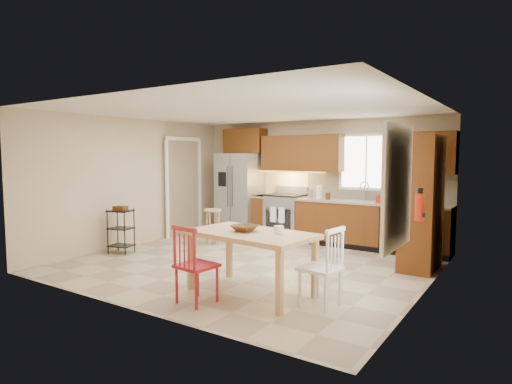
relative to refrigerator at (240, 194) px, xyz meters
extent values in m
plane|color=tan|center=(1.70, -2.12, -0.91)|extent=(5.50, 5.50, 0.00)
cube|color=silver|center=(1.70, -2.12, 1.59)|extent=(5.50, 5.00, 0.02)
cube|color=#CCB793|center=(1.70, 0.38, 0.34)|extent=(5.50, 0.02, 2.50)
cube|color=#CCB793|center=(1.70, -4.62, 0.34)|extent=(5.50, 0.02, 2.50)
cube|color=#CCB793|center=(-1.05, -2.12, 0.34)|extent=(0.02, 5.00, 2.50)
cube|color=#CCB793|center=(4.45, -2.12, 0.34)|extent=(0.02, 5.00, 2.50)
cube|color=gray|center=(0.00, 0.00, 0.00)|extent=(0.92, 0.75, 1.82)
cube|color=gray|center=(1.15, 0.06, -0.45)|extent=(0.76, 0.63, 0.92)
cube|color=#5A2C10|center=(0.60, 0.08, -0.46)|extent=(0.30, 0.60, 0.90)
cube|color=#5A2C10|center=(2.99, 0.08, -0.46)|extent=(2.92, 0.60, 0.90)
cube|color=black|center=(3.55, -0.22, -0.46)|extent=(0.60, 0.02, 0.78)
cube|color=beige|center=(2.99, 0.36, 0.27)|extent=(2.92, 0.03, 0.55)
cube|color=#552D0E|center=(0.00, 0.20, 1.19)|extent=(1.00, 0.35, 0.55)
cube|color=#552D0E|center=(1.45, 0.20, 0.92)|extent=(1.80, 0.35, 0.75)
cube|color=#552D0E|center=(3.95, 0.20, 0.92)|extent=(1.00, 0.35, 0.75)
cube|color=white|center=(2.80, 0.35, 0.74)|extent=(1.12, 0.04, 1.12)
cube|color=gray|center=(2.80, 0.08, -0.05)|extent=(0.62, 0.46, 0.16)
cube|color=#FFBF66|center=(1.15, 0.17, 0.52)|extent=(1.60, 0.30, 0.01)
imported|color=#AF200C|center=(3.18, -0.02, 0.09)|extent=(0.09, 0.09, 0.19)
cylinder|color=white|center=(1.95, 0.03, 0.13)|extent=(0.12, 0.12, 0.28)
cylinder|color=gray|center=(1.75, 0.03, 0.08)|extent=(0.11, 0.11, 0.18)
cylinder|color=#4F3115|center=(2.15, 0.00, 0.06)|extent=(0.10, 0.10, 0.14)
cube|color=#5A2C10|center=(4.13, -0.93, 0.14)|extent=(0.50, 0.95, 2.10)
cylinder|color=#AF200C|center=(4.33, -1.98, 0.19)|extent=(0.12, 0.12, 0.36)
cube|color=white|center=(4.38, -3.27, 0.54)|extent=(0.04, 1.02, 1.32)
cube|color=#8C7A59|center=(-0.97, -0.82, 0.14)|extent=(0.04, 0.95, 2.10)
imported|color=#4F3115|center=(2.48, -3.38, -0.11)|extent=(0.36, 0.36, 0.08)
cylinder|color=white|center=(2.93, -3.28, -0.08)|extent=(0.14, 0.14, 0.14)
camera|label=1|loc=(5.61, -7.86, 0.88)|focal=30.00mm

